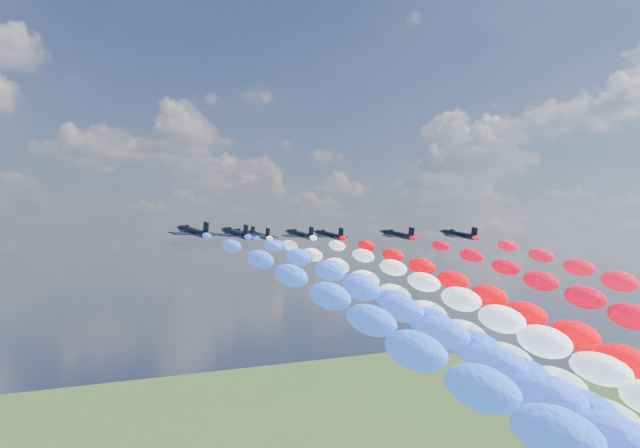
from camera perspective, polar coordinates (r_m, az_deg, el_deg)
jet_0 at (r=125.85m, az=-9.52°, el=-0.57°), size 9.20×12.11×4.24m
trail_0 at (r=79.24m, az=9.72°, el=-12.65°), size 6.32×113.43×39.58m
jet_1 at (r=141.09m, az=-6.41°, el=-0.69°), size 8.54×11.64×4.24m
trail_1 at (r=95.72m, az=11.10°, el=-10.71°), size 6.32×113.43×39.58m
jet_2 at (r=153.70m, az=-5.78°, el=-0.76°), size 8.98×11.95×4.24m
trail_2 at (r=108.13m, az=9.93°, el=-9.65°), size 6.32×113.43×39.58m
jet_3 at (r=158.48m, az=-1.50°, el=-0.79°), size 8.59×11.67×4.24m
trail_3 at (r=115.89m, az=15.05°, el=-9.08°), size 6.32×113.43×39.58m
jet_4 at (r=169.63m, az=-4.67°, el=-0.84°), size 8.47×11.59×4.24m
trail_4 at (r=124.20m, az=9.40°, el=-8.60°), size 6.32×113.43×39.58m
jet_5 at (r=166.50m, az=0.72°, el=-0.83°), size 9.01×11.97×4.24m
trail_5 at (r=125.27m, az=16.87°, el=-8.49°), size 6.32×113.43×39.58m
jet_6 at (r=163.28m, az=5.91°, el=-0.81°), size 9.19×12.10×4.24m
jet_7 at (r=164.04m, az=10.49°, el=-0.79°), size 9.20×12.11×4.24m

